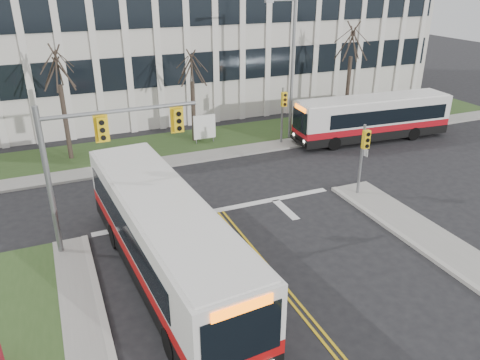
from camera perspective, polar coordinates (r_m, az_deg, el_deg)
name	(u,v)px	position (r m, az deg, el deg)	size (l,w,h in m)	color
ground	(305,315)	(16.57, 7.89, -15.95)	(120.00, 120.00, 0.00)	black
sidewalk_cross	(253,149)	(30.39, 1.60, 3.82)	(44.00, 1.60, 0.14)	#9E9B93
building_lawn	(236,136)	(32.81, -0.43, 5.37)	(44.00, 5.00, 0.12)	#304A20
office_building	(183,29)	(42.65, -6.98, 17.75)	(40.00, 16.00, 12.00)	beige
mast_arm_signal	(91,151)	(19.00, -17.76, 3.41)	(6.11, 0.38, 6.20)	slate
signal_pole_near	(363,150)	(23.97, 14.82, 3.53)	(0.34, 0.39, 3.80)	slate
signal_pole_far	(283,108)	(30.75, 5.28, 8.74)	(0.34, 0.39, 3.80)	slate
streetlight	(290,63)	(31.24, 6.15, 14.01)	(2.15, 0.25, 9.20)	slate
directory_sign	(204,127)	(31.19, -4.35, 6.44)	(1.50, 0.12, 2.00)	slate
tree_left	(57,69)	(29.16, -21.36, 12.46)	(1.80, 1.80, 7.70)	#42352B
tree_mid	(192,69)	(30.77, -5.91, 13.28)	(1.80, 1.80, 6.82)	#42352B
tree_right	(352,43)	(35.82, 13.50, 15.95)	(1.80, 1.80, 8.25)	#42352B
bus_main	(165,240)	(17.42, -9.16, -7.25)	(2.65, 12.23, 3.26)	silver
bus_cross	(372,119)	(33.17, 15.80, 7.16)	(2.35, 10.83, 2.89)	silver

